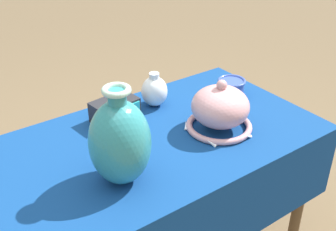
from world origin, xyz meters
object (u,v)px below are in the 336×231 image
at_px(vase_tall_bulbous, 120,142).
at_px(vase_dome_bell, 220,110).
at_px(mosaic_tile_box, 115,110).
at_px(jar_round_porcelain, 154,91).
at_px(cup_wide_cobalt, 231,87).

xyz_separation_m(vase_tall_bulbous, vase_dome_bell, (0.42, 0.05, -0.06)).
bearing_deg(vase_tall_bulbous, vase_dome_bell, 6.69).
bearing_deg(mosaic_tile_box, jar_round_porcelain, -3.84).
xyz_separation_m(vase_tall_bulbous, jar_round_porcelain, (0.34, 0.33, -0.07)).
height_order(vase_dome_bell, cup_wide_cobalt, vase_dome_bell).
bearing_deg(vase_dome_bell, mosaic_tile_box, 134.98).
relative_size(mosaic_tile_box, cup_wide_cobalt, 1.54).
distance_m(vase_dome_bell, cup_wide_cobalt, 0.27).
height_order(vase_dome_bell, mosaic_tile_box, vase_dome_bell).
bearing_deg(cup_wide_cobalt, vase_dome_bell, -142.06).
bearing_deg(mosaic_tile_box, vase_tall_bulbous, -123.50).
xyz_separation_m(vase_tall_bulbous, cup_wide_cobalt, (0.64, 0.21, -0.10)).
bearing_deg(vase_dome_bell, jar_round_porcelain, 107.51).
xyz_separation_m(jar_round_porcelain, cup_wide_cobalt, (0.30, -0.11, -0.02)).
bearing_deg(cup_wide_cobalt, vase_tall_bulbous, -161.40).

